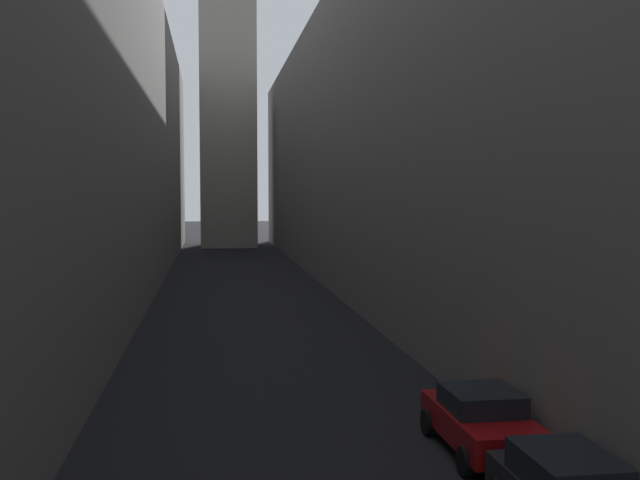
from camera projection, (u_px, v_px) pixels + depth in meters
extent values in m
plane|color=black|center=(248.00, 302.00, 43.06)|extent=(264.00, 264.00, 0.00)
cube|color=slate|center=(54.00, 123.00, 42.81)|extent=(11.00, 108.00, 20.72)
cube|color=slate|center=(448.00, 137.00, 46.26)|extent=(14.29, 108.00, 19.65)
cube|color=gray|center=(228.00, 82.00, 88.12)|extent=(6.59, 6.59, 39.25)
cube|color=black|center=(567.00, 468.00, 13.62)|extent=(1.54, 2.15, 0.58)
cube|color=maroon|center=(482.00, 425.00, 17.95)|extent=(1.83, 4.20, 0.69)
cube|color=black|center=(481.00, 400.00, 17.95)|extent=(1.69, 1.86, 0.51)
cylinder|color=black|center=(428.00, 422.00, 19.25)|extent=(0.22, 0.66, 0.66)
cylinder|color=black|center=(495.00, 419.00, 19.51)|extent=(0.22, 0.66, 0.66)
cylinder|color=black|center=(465.00, 462.00, 16.43)|extent=(0.22, 0.66, 0.66)
cylinder|color=black|center=(543.00, 457.00, 16.69)|extent=(0.22, 0.66, 0.66)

